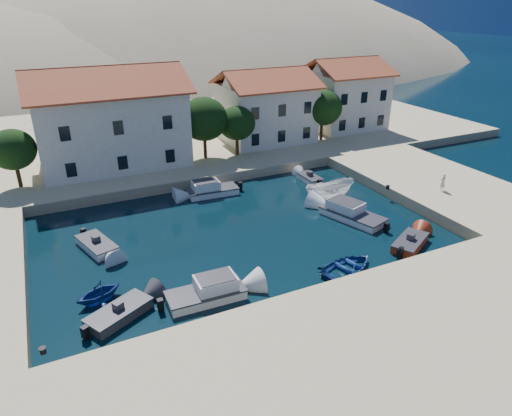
{
  "coord_description": "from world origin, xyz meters",
  "views": [
    {
      "loc": [
        -12.46,
        -19.01,
        16.56
      ],
      "look_at": [
        1.3,
        9.5,
        2.0
      ],
      "focal_mm": 32.0,
      "sensor_mm": 36.0,
      "label": 1
    }
  ],
  "objects_px": {
    "building_mid": "(266,104)",
    "cabin_cruiser_south": "(206,293)",
    "building_left": "(110,116)",
    "building_right": "(345,93)",
    "cabin_cruiser_east": "(352,214)",
    "pedestrian": "(443,182)",
    "rowboat_south": "(347,270)",
    "boat_east": "(329,198)"
  },
  "relations": [
    {
      "from": "building_left",
      "to": "cabin_cruiser_east",
      "type": "height_order",
      "value": "building_left"
    },
    {
      "from": "building_left",
      "to": "building_mid",
      "type": "height_order",
      "value": "building_left"
    },
    {
      "from": "building_mid",
      "to": "cabin_cruiser_south",
      "type": "xyz_separation_m",
      "value": [
        -17.28,
        -26.2,
        -4.75
      ]
    },
    {
      "from": "building_left",
      "to": "cabin_cruiser_south",
      "type": "bearing_deg",
      "value": -88.37
    },
    {
      "from": "building_left",
      "to": "rowboat_south",
      "type": "xyz_separation_m",
      "value": [
        10.35,
        -26.27,
        -5.94
      ]
    },
    {
      "from": "building_mid",
      "to": "building_left",
      "type": "bearing_deg",
      "value": -176.82
    },
    {
      "from": "building_mid",
      "to": "cabin_cruiser_south",
      "type": "height_order",
      "value": "building_mid"
    },
    {
      "from": "pedestrian",
      "to": "building_left",
      "type": "bearing_deg",
      "value": -40.32
    },
    {
      "from": "cabin_cruiser_east",
      "to": "pedestrian",
      "type": "relative_size",
      "value": 3.78
    },
    {
      "from": "cabin_cruiser_south",
      "to": "pedestrian",
      "type": "height_order",
      "value": "pedestrian"
    },
    {
      "from": "building_mid",
      "to": "building_right",
      "type": "relative_size",
      "value": 1.11
    },
    {
      "from": "building_right",
      "to": "cabin_cruiser_south",
      "type": "bearing_deg",
      "value": -137.12
    },
    {
      "from": "building_left",
      "to": "cabin_cruiser_south",
      "type": "distance_m",
      "value": 25.79
    },
    {
      "from": "building_mid",
      "to": "rowboat_south",
      "type": "relative_size",
      "value": 2.53
    },
    {
      "from": "building_mid",
      "to": "pedestrian",
      "type": "xyz_separation_m",
      "value": [
        6.78,
        -21.36,
        -3.44
      ]
    },
    {
      "from": "building_right",
      "to": "building_mid",
      "type": "bearing_deg",
      "value": -175.24
    },
    {
      "from": "cabin_cruiser_south",
      "to": "pedestrian",
      "type": "relative_size",
      "value": 3.07
    },
    {
      "from": "rowboat_south",
      "to": "cabin_cruiser_east",
      "type": "distance_m",
      "value": 8.02
    },
    {
      "from": "building_left",
      "to": "building_right",
      "type": "relative_size",
      "value": 1.56
    },
    {
      "from": "cabin_cruiser_south",
      "to": "cabin_cruiser_east",
      "type": "relative_size",
      "value": 0.81
    },
    {
      "from": "rowboat_south",
      "to": "pedestrian",
      "type": "xyz_separation_m",
      "value": [
        14.43,
        5.91,
        1.78
      ]
    },
    {
      "from": "rowboat_south",
      "to": "boat_east",
      "type": "distance_m",
      "value": 12.14
    },
    {
      "from": "cabin_cruiser_south",
      "to": "pedestrian",
      "type": "bearing_deg",
      "value": 13.13
    },
    {
      "from": "building_mid",
      "to": "building_right",
      "type": "height_order",
      "value": "building_right"
    },
    {
      "from": "building_mid",
      "to": "pedestrian",
      "type": "relative_size",
      "value": 6.76
    },
    {
      "from": "building_right",
      "to": "building_left",
      "type": "bearing_deg",
      "value": -176.19
    },
    {
      "from": "rowboat_south",
      "to": "boat_east",
      "type": "bearing_deg",
      "value": -40.42
    },
    {
      "from": "cabin_cruiser_east",
      "to": "rowboat_south",
      "type": "bearing_deg",
      "value": 123.28
    },
    {
      "from": "cabin_cruiser_south",
      "to": "rowboat_south",
      "type": "bearing_deg",
      "value": -4.59
    },
    {
      "from": "cabin_cruiser_east",
      "to": "pedestrian",
      "type": "height_order",
      "value": "pedestrian"
    },
    {
      "from": "cabin_cruiser_south",
      "to": "boat_east",
      "type": "height_order",
      "value": "cabin_cruiser_south"
    },
    {
      "from": "building_right",
      "to": "boat_east",
      "type": "relative_size",
      "value": 1.99
    },
    {
      "from": "building_mid",
      "to": "building_right",
      "type": "distance_m",
      "value": 12.04
    },
    {
      "from": "building_left",
      "to": "cabin_cruiser_east",
      "type": "bearing_deg",
      "value": -52.5
    },
    {
      "from": "building_right",
      "to": "boat_east",
      "type": "bearing_deg",
      "value": -128.27
    },
    {
      "from": "building_mid",
      "to": "pedestrian",
      "type": "height_order",
      "value": "building_mid"
    },
    {
      "from": "building_mid",
      "to": "building_right",
      "type": "xyz_separation_m",
      "value": [
        12.0,
        1.0,
        0.25
      ]
    },
    {
      "from": "building_left",
      "to": "cabin_cruiser_south",
      "type": "relative_size",
      "value": 3.08
    },
    {
      "from": "building_left",
      "to": "boat_east",
      "type": "height_order",
      "value": "building_left"
    },
    {
      "from": "building_right",
      "to": "rowboat_south",
      "type": "relative_size",
      "value": 2.27
    },
    {
      "from": "cabin_cruiser_south",
      "to": "cabin_cruiser_east",
      "type": "xyz_separation_m",
      "value": [
        14.65,
        5.17,
        0.0
      ]
    },
    {
      "from": "building_right",
      "to": "cabin_cruiser_east",
      "type": "xyz_separation_m",
      "value": [
        -14.64,
        -22.02,
        -5.0
      ]
    }
  ]
}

